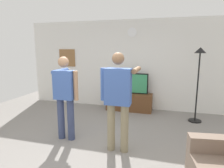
{
  "coord_description": "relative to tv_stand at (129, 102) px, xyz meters",
  "views": [
    {
      "loc": [
        1.24,
        -2.96,
        1.84
      ],
      "look_at": [
        0.06,
        1.2,
        1.05
      ],
      "focal_mm": 31.05,
      "sensor_mm": 36.0,
      "label": 1
    }
  ],
  "objects": [
    {
      "name": "tv_stand",
      "position": [
        0.0,
        0.0,
        0.0
      ],
      "size": [
        1.35,
        0.44,
        0.53
      ],
      "color": "brown",
      "rests_on": "ground_plane"
    },
    {
      "name": "ground_plane",
      "position": [
        -0.2,
        -2.6,
        -0.26
      ],
      "size": [
        8.4,
        8.4,
        0.0
      ],
      "primitive_type": "plane",
      "color": "gray"
    },
    {
      "name": "person_standing_nearer_lamp",
      "position": [
        -0.89,
        -2.19,
        0.69
      ],
      "size": [
        0.58,
        0.78,
        1.69
      ],
      "color": "#384266",
      "rests_on": "ground_plane"
    },
    {
      "name": "back_wall",
      "position": [
        -0.2,
        0.35,
        1.09
      ],
      "size": [
        6.4,
        0.1,
        2.7
      ],
      "primitive_type": "cube",
      "color": "silver",
      "rests_on": "ground_plane"
    },
    {
      "name": "floor_lamp",
      "position": [
        1.8,
        -0.43,
        1.08
      ],
      "size": [
        0.32,
        0.32,
        1.88
      ],
      "color": "black",
      "rests_on": "ground_plane"
    },
    {
      "name": "person_standing_nearer_couch",
      "position": [
        0.24,
        -2.36,
        0.76
      ],
      "size": [
        0.63,
        0.78,
        1.78
      ],
      "color": "gray",
      "rests_on": "ground_plane"
    },
    {
      "name": "wall_clock",
      "position": [
        0.0,
        0.29,
        2.06
      ],
      "size": [
        0.27,
        0.03,
        0.27
      ],
      "primitive_type": "cylinder",
      "rotation": [
        1.57,
        0.0,
        0.0
      ],
      "color": "white"
    },
    {
      "name": "television",
      "position": [
        -0.0,
        0.05,
        0.57
      ],
      "size": [
        1.08,
        0.07,
        0.61
      ],
      "color": "black",
      "rests_on": "tv_stand"
    },
    {
      "name": "framed_picture",
      "position": [
        -2.17,
        0.3,
        1.28
      ],
      "size": [
        0.56,
        0.04,
        0.57
      ],
      "primitive_type": "cube",
      "color": "olive"
    }
  ]
}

